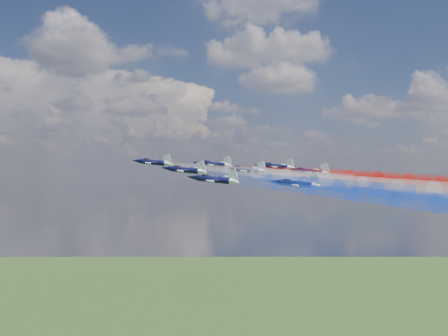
{
  "coord_description": "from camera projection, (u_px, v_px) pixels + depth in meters",
  "views": [
    {
      "loc": [
        -25.06,
        -113.55,
        152.84
      ],
      "look_at": [
        -16.32,
        24.28,
        155.21
      ],
      "focal_mm": 41.99,
      "sensor_mm": 36.0,
      "label": 1
    }
  ],
  "objects": [
    {
      "name": "jet_lead",
      "position": [
        153.0,
        162.0,
        144.45
      ],
      "size": [
        16.04,
        14.94,
        5.59
      ],
      "primitive_type": null,
      "rotation": [
        0.1,
        -0.1,
        1.13
      ],
      "color": "black"
    },
    {
      "name": "trail_lead",
      "position": [
        256.0,
        173.0,
        133.74
      ],
      "size": [
        45.74,
        24.47,
        9.35
      ],
      "primitive_type": null,
      "rotation": [
        0.1,
        -0.1,
        1.13
      ],
      "color": "white"
    },
    {
      "name": "jet_inner_left",
      "position": [
        185.0,
        170.0,
        129.9
      ],
      "size": [
        16.04,
        14.94,
        5.59
      ],
      "primitive_type": null,
      "rotation": [
        0.1,
        -0.1,
        1.13
      ],
      "color": "black"
    },
    {
      "name": "trail_inner_left",
      "position": [
        303.0,
        182.0,
        119.19
      ],
      "size": [
        45.74,
        24.47,
        9.35
      ],
      "primitive_type": null,
      "rotation": [
        0.1,
        -0.1,
        1.13
      ],
      "color": "blue"
    },
    {
      "name": "jet_inner_right",
      "position": [
        214.0,
        164.0,
        151.53
      ],
      "size": [
        16.04,
        14.94,
        5.59
      ],
      "primitive_type": null,
      "rotation": [
        0.1,
        -0.1,
        1.13
      ],
      "color": "black"
    },
    {
      "name": "trail_inner_right",
      "position": [
        316.0,
        174.0,
        140.82
      ],
      "size": [
        45.74,
        24.47,
        9.35
      ],
      "primitive_type": null,
      "rotation": [
        0.1,
        -0.1,
        1.13
      ],
      "color": "red"
    },
    {
      "name": "jet_outer_left",
      "position": [
        214.0,
        180.0,
        115.52
      ],
      "size": [
        16.04,
        14.94,
        5.59
      ],
      "primitive_type": null,
      "rotation": [
        0.1,
        -0.1,
        1.13
      ],
      "color": "black"
    },
    {
      "name": "trail_outer_left",
      "position": [
        351.0,
        194.0,
        104.81
      ],
      "size": [
        45.74,
        24.47,
        9.35
      ],
      "primitive_type": null,
      "rotation": [
        0.1,
        -0.1,
        1.13
      ],
      "color": "blue"
    },
    {
      "name": "jet_center_third",
      "position": [
        246.0,
        170.0,
        136.34
      ],
      "size": [
        16.04,
        14.94,
        5.59
      ],
      "primitive_type": null,
      "rotation": [
        0.1,
        -0.1,
        1.13
      ],
      "color": "black"
    },
    {
      "name": "trail_center_third",
      "position": [
        363.0,
        182.0,
        125.63
      ],
      "size": [
        45.74,
        24.47,
        9.35
      ],
      "primitive_type": null,
      "rotation": [
        0.1,
        -0.1,
        1.13
      ],
      "color": "white"
    },
    {
      "name": "jet_outer_right",
      "position": [
        276.0,
        166.0,
        156.48
      ],
      "size": [
        16.04,
        14.94,
        5.59
      ],
      "primitive_type": null,
      "rotation": [
        0.1,
        -0.1,
        1.13
      ],
      "color": "black"
    },
    {
      "name": "trail_outer_right",
      "position": [
        379.0,
        176.0,
        145.78
      ],
      "size": [
        45.74,
        24.47,
        9.35
      ],
      "primitive_type": null,
      "rotation": [
        0.1,
        -0.1,
        1.13
      ],
      "color": "red"
    },
    {
      "name": "jet_rear_left",
      "position": [
        296.0,
        184.0,
        121.19
      ],
      "size": [
        16.04,
        14.94,
        5.59
      ],
      "primitive_type": null,
      "rotation": [
        0.1,
        -0.1,
        1.13
      ],
      "color": "black"
    },
    {
      "name": "trail_rear_left",
      "position": [
        434.0,
        198.0,
        110.48
      ],
      "size": [
        45.74,
        24.47,
        9.35
      ],
      "primitive_type": null,
      "rotation": [
        0.1,
        -0.1,
        1.13
      ],
      "color": "blue"
    },
    {
      "name": "jet_rear_right",
      "position": [
        309.0,
        172.0,
        141.87
      ],
      "size": [
        16.04,
        14.94,
        5.59
      ],
      "primitive_type": null,
      "rotation": [
        0.1,
        -0.1,
        1.13
      ],
      "color": "black"
    },
    {
      "name": "trail_rear_right",
      "position": [
        426.0,
        183.0,
        131.16
      ],
      "size": [
        45.74,
        24.47,
        9.35
      ],
      "primitive_type": null,
      "rotation": [
        0.1,
        -0.1,
        1.13
      ],
      "color": "red"
    }
  ]
}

